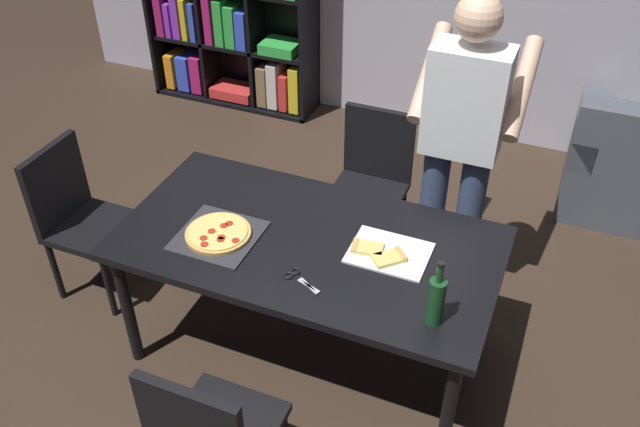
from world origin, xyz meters
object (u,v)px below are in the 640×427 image
Objects in this scene: dining_table at (308,251)px; person_serving_pizza at (461,140)px; chair_far_side at (372,176)px; kitchen_scissors at (298,278)px; pepperoni_pizza_on_tray at (218,234)px; wine_bottle at (436,300)px; chair_left_end at (78,213)px.

person_serving_pizza is at bearing 54.65° from dining_table.
dining_table is 0.97m from chair_far_side.
person_serving_pizza reaches higher than kitchen_scissors.
pepperoni_pizza_on_tray is 1.88× the size of kitchen_scissors.
kitchen_scissors is (0.46, -0.12, -0.01)m from pepperoni_pizza_on_tray.
pepperoni_pizza_on_tray is (-0.40, -0.14, 0.09)m from dining_table.
person_serving_pizza is at bearing 98.48° from wine_bottle.
dining_table is at bearing 157.40° from wine_bottle.
pepperoni_pizza_on_tray is (0.98, -0.14, 0.25)m from chair_left_end.
wine_bottle reaches higher than chair_far_side.
kitchen_scissors is at bearing -10.20° from chair_left_end.
pepperoni_pizza_on_tray is at bearing -7.94° from chair_left_end.
pepperoni_pizza_on_tray is (-0.40, -1.09, 0.25)m from chair_far_side.
kitchen_scissors is at bearing -76.04° from dining_table.
dining_table is 1.98× the size of chair_left_end.
dining_table is 1.39m from chair_left_end.
pepperoni_pizza_on_tray is at bearing -136.49° from person_serving_pizza.
person_serving_pizza is 4.74× the size of pepperoni_pizza_on_tray.
chair_far_side is 1.24m from kitchen_scissors.
person_serving_pizza is at bearing 21.20° from chair_left_end.
wine_bottle is (0.67, -0.28, 0.19)m from dining_table.
person_serving_pizza is at bearing -22.86° from chair_far_side.
person_serving_pizza reaches higher than chair_far_side.
pepperoni_pizza_on_tray reaches higher than dining_table.
kitchen_scissors is at bearing -86.97° from chair_far_side.
person_serving_pizza reaches higher than pepperoni_pizza_on_tray.
wine_bottle is (2.05, -0.28, 0.36)m from chair_left_end.
dining_table is 4.82× the size of pepperoni_pizza_on_tray.
dining_table is at bearing 0.00° from chair_left_end.
person_serving_pizza is (1.90, 0.74, 0.49)m from chair_left_end.
chair_left_end is 2.10m from wine_bottle.
chair_far_side is at bearing 118.58° from wine_bottle.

